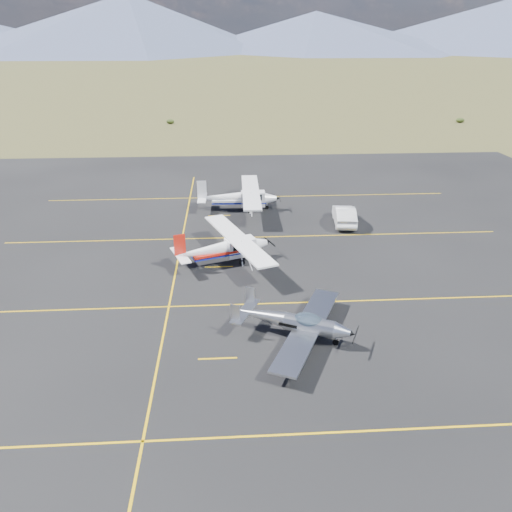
# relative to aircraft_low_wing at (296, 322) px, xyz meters

# --- Properties ---
(ground) EXTENTS (1600.00, 1600.00, 0.00)m
(ground) POSITION_rel_aircraft_low_wing_xyz_m (-1.26, 1.76, -0.92)
(ground) COLOR #383D1C
(ground) RESTS_ON ground
(apron) EXTENTS (72.00, 72.00, 0.02)m
(apron) POSITION_rel_aircraft_low_wing_xyz_m (-1.26, 8.76, -0.92)
(apron) COLOR black
(apron) RESTS_ON ground
(aircraft_low_wing) EXTENTS (6.72, 8.62, 1.93)m
(aircraft_low_wing) POSITION_rel_aircraft_low_wing_xyz_m (0.00, 0.00, 0.00)
(aircraft_low_wing) COLOR silver
(aircraft_low_wing) RESTS_ON apron
(aircraft_cessna) EXTENTS (7.39, 10.36, 2.67)m
(aircraft_cessna) POSITION_rel_aircraft_low_wing_xyz_m (-3.83, 10.03, 0.26)
(aircraft_cessna) COLOR white
(aircraft_cessna) RESTS_ON apron
(aircraft_plain) EXTENTS (6.66, 11.12, 2.82)m
(aircraft_plain) POSITION_rel_aircraft_low_wing_xyz_m (-2.41, 21.83, 0.33)
(aircraft_plain) COLOR white
(aircraft_plain) RESTS_ON apron
(sedan) EXTENTS (2.23, 5.01, 1.60)m
(sedan) POSITION_rel_aircraft_low_wing_xyz_m (6.61, 17.43, -0.12)
(sedan) COLOR silver
(sedan) RESTS_ON apron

